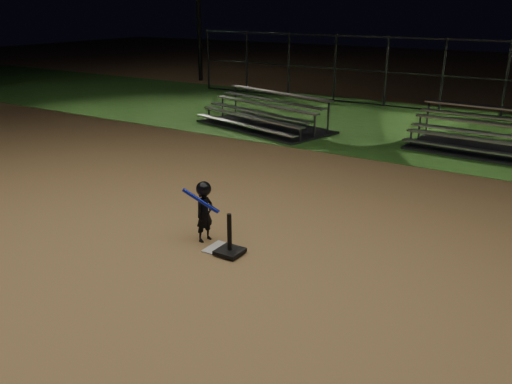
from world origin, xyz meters
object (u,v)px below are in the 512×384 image
(child_batter, at_px, (204,210))
(bleacher_left, at_px, (264,121))
(batting_tee, at_px, (230,247))
(bleacher_right, at_px, (499,145))
(home_plate, at_px, (222,249))

(child_batter, distance_m, bleacher_left, 8.22)
(batting_tee, distance_m, bleacher_left, 8.69)
(batting_tee, bearing_deg, bleacher_left, 117.96)
(batting_tee, height_order, bleacher_right, bleacher_right)
(home_plate, relative_size, bleacher_right, 0.10)
(batting_tee, xyz_separation_m, bleacher_left, (-4.07, 7.67, 0.08))
(home_plate, bearing_deg, batting_tee, -17.32)
(batting_tee, relative_size, bleacher_right, 0.14)
(bleacher_left, bearing_deg, child_batter, -50.45)
(bleacher_left, distance_m, bleacher_right, 6.57)
(batting_tee, distance_m, child_batter, 0.78)
(home_plate, height_order, bleacher_left, bleacher_left)
(bleacher_left, bearing_deg, home_plate, -48.25)
(bleacher_left, height_order, bleacher_right, bleacher_right)
(home_plate, bearing_deg, bleacher_left, 116.98)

